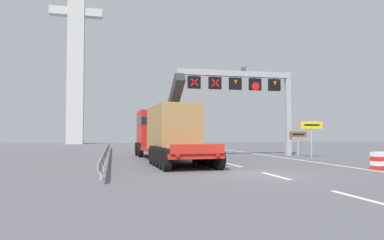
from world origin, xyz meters
name	(u,v)px	position (x,y,z in m)	size (l,w,h in m)	color
ground	(258,174)	(0.00, 0.00, 0.00)	(112.00, 112.00, 0.00)	#5B5B60
lane_markings	(200,156)	(0.50, 12.56, 0.01)	(0.20, 39.71, 0.01)	silver
edge_line_right	(269,156)	(6.20, 12.00, 0.01)	(0.20, 63.00, 0.01)	silver
overhead_lane_gantry	(250,89)	(4.23, 11.17, 5.37)	(9.57, 0.90, 7.03)	#9EA0A5
heavy_haul_truck_red	(165,131)	(-2.80, 9.55, 1.99)	(3.62, 14.16, 5.30)	red
exit_sign_yellow	(312,130)	(8.15, 8.89, 2.11)	(1.77, 0.15, 2.72)	#9EA0A5
tourist_info_sign_brown	(298,138)	(8.13, 10.83, 1.50)	(1.44, 0.15, 1.97)	#9EA0A5
crash_barrier_striped	(382,161)	(6.83, 0.45, 0.45)	(1.06, 0.64, 0.90)	red
guardrail_left	(107,149)	(-6.79, 13.90, 0.56)	(0.13, 31.79, 0.76)	#999EA3
bridge_pylon_distant	(76,35)	(-12.85, 49.57, 19.17)	(9.00, 2.00, 37.55)	#B7B7B2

